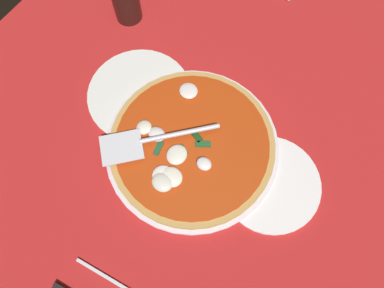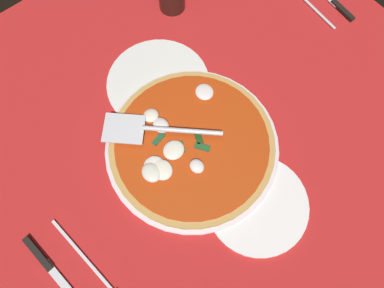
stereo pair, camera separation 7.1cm
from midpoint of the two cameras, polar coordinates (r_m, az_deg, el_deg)
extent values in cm
cube|color=red|center=(75.88, -1.99, 3.37)|extent=(108.83, 108.83, 0.80)
cube|color=silver|center=(76.48, 25.54, -13.05)|extent=(8.37, 8.37, 0.10)
cube|color=silver|center=(77.50, 22.73, -4.72)|extent=(8.37, 8.37, 0.10)
cube|color=silver|center=(72.19, 17.15, -15.60)|extent=(8.37, 8.37, 0.10)
cube|color=silver|center=(89.87, 24.74, 11.28)|extent=(8.37, 8.37, 0.10)
cube|color=silver|center=(80.26, 20.11, 3.24)|extent=(8.37, 8.37, 0.10)
cube|color=silver|center=(73.26, 14.50, -6.68)|extent=(8.37, 8.37, 0.10)
cube|color=silver|center=(69.67, 7.71, -18.03)|extent=(8.37, 8.37, 0.10)
cube|color=silver|center=(95.25, 22.37, 17.40)|extent=(8.37, 8.37, 0.10)
cube|color=silver|center=(84.61, 17.68, 10.51)|extent=(8.37, 8.37, 0.10)
cube|color=silver|center=(76.18, 12.08, 1.79)|extent=(8.37, 8.37, 0.10)
cube|color=silver|center=(70.78, 5.42, -8.66)|extent=(8.37, 8.37, 0.10)
cube|color=silver|center=(69.11, -2.41, -20.06)|extent=(8.37, 8.37, 0.10)
cube|color=silver|center=(90.31, 15.43, 16.95)|extent=(8.37, 8.37, 0.10)
cube|color=silver|center=(80.75, 9.87, 9.47)|extent=(8.37, 8.37, 0.10)
cube|color=silver|center=(73.80, 3.36, 0.19)|extent=(8.37, 8.37, 0.10)
cube|color=silver|center=(70.23, -4.16, -10.51)|extent=(8.37, 8.37, 0.10)
cube|color=silver|center=(70.57, -12.62, -21.49)|extent=(8.37, 8.37, 0.10)
cube|color=silver|center=(86.70, 7.85, 16.20)|extent=(8.37, 8.37, 0.10)
cube|color=silver|center=(78.50, 1.50, 8.16)|extent=(8.37, 8.37, 0.10)
cube|color=silver|center=(73.27, -5.72, -1.49)|extent=(8.37, 8.37, 0.10)
cube|color=silver|center=(71.66, -13.72, -12.04)|extent=(8.37, 8.37, 0.10)
cube|color=silver|center=(93.78, 6.00, 21.98)|extent=(8.37, 8.37, 0.10)
cube|color=silver|center=(84.61, -0.17, 15.10)|extent=(8.37, 8.37, 0.10)
cube|color=silver|center=(78.01, -7.10, 6.62)|extent=(8.37, 8.37, 0.10)
cube|color=silver|center=(74.64, -14.70, -3.11)|extent=(8.37, 8.37, 0.10)
cube|color=silver|center=(74.96, -22.77, -13.18)|extent=(8.37, 8.37, 0.10)
cube|color=silver|center=(91.85, -1.69, 21.02)|extent=(8.37, 8.37, 0.10)
cube|color=silver|center=(84.15, -8.34, 13.68)|extent=(8.37, 8.37, 0.10)
cube|color=silver|center=(79.30, -15.56, 4.96)|extent=(8.37, 8.37, 0.10)
cube|color=silver|center=(77.81, -23.18, -4.56)|extent=(8.37, 8.37, 0.10)
cube|color=silver|center=(79.89, -30.94, -13.93)|extent=(8.37, 8.37, 0.10)
cube|color=silver|center=(91.43, -9.46, 19.69)|extent=(8.37, 8.37, 0.10)
cube|color=silver|center=(85.35, -16.34, 12.01)|extent=(8.37, 8.37, 0.10)
cube|color=silver|center=(82.29, -23.54, 3.28)|extent=(8.37, 8.37, 0.10)
cube|color=silver|center=(82.57, -30.87, -5.79)|extent=(8.37, 8.37, 0.10)
cube|color=silver|center=(92.53, -17.03, 18.04)|extent=(8.37, 8.37, 0.10)
cube|color=silver|center=(88.14, -23.87, 10.20)|extent=(8.37, 8.37, 0.10)
cube|color=silver|center=(86.80, -30.80, 1.69)|extent=(8.37, 8.37, 0.10)
cube|color=silver|center=(95.10, -24.16, 16.19)|extent=(8.37, 8.37, 0.10)
cube|color=silver|center=(92.36, -30.75, 8.38)|extent=(8.37, 8.37, 0.10)
cube|color=silver|center=(99.04, -30.69, 14.25)|extent=(8.37, 8.37, 0.10)
cylinder|color=silver|center=(72.51, -2.77, -0.84)|extent=(36.30, 36.30, 1.35)
cylinder|color=white|center=(71.45, 10.05, -6.88)|extent=(20.41, 20.41, 1.00)
cylinder|color=white|center=(79.10, -11.20, 7.70)|extent=(23.13, 23.13, 1.00)
cylinder|color=tan|center=(71.32, -2.82, -0.50)|extent=(34.35, 34.35, 1.18)
cylinder|color=#B7380D|center=(70.62, -2.85, -0.30)|extent=(31.82, 31.82, 0.30)
ellipsoid|color=white|center=(75.00, -3.30, 8.41)|extent=(4.04, 3.82, 0.89)
ellipsoid|color=white|center=(68.19, -6.38, -5.85)|extent=(4.48, 4.06, 1.02)
ellipsoid|color=#F0E6CF|center=(72.17, -10.72, 2.32)|extent=(3.09, 3.35, 1.37)
ellipsoid|color=white|center=(68.58, -7.79, -5.58)|extent=(4.25, 4.24, 0.81)
ellipsoid|color=white|center=(71.17, -8.65, 1.23)|extent=(3.67, 3.11, 1.36)
ellipsoid|color=white|center=(68.37, -0.95, -3.70)|extent=(3.14, 2.71, 1.26)
ellipsoid|color=white|center=(69.33, -5.44, -2.17)|extent=(4.05, 4.44, 1.09)
ellipsoid|color=silver|center=(68.00, -7.93, -6.73)|extent=(4.27, 3.63, 1.30)
cube|color=#1D4D2E|center=(70.64, -8.41, -1.06)|extent=(1.79, 3.27, 0.30)
cube|color=#1D5228|center=(70.18, -1.02, -0.40)|extent=(3.40, 2.84, 0.30)
cube|color=#1A3F17|center=(70.83, -2.06, 0.94)|extent=(3.06, 2.20, 0.30)
cube|color=#1C4E23|center=(69.97, -4.27, -1.32)|extent=(2.62, 1.86, 0.30)
cube|color=silver|center=(70.67, -14.36, -0.95)|extent=(10.40, 10.45, 0.30)
cylinder|color=silver|center=(69.26, -4.58, 1.14)|extent=(11.99, 12.40, 1.00)
cube|color=silver|center=(70.46, -15.21, -21.77)|extent=(18.02, 2.44, 0.25)
camera|label=1|loc=(0.04, -92.89, -7.80)|focal=32.33mm
camera|label=2|loc=(0.04, 87.11, 7.80)|focal=32.33mm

